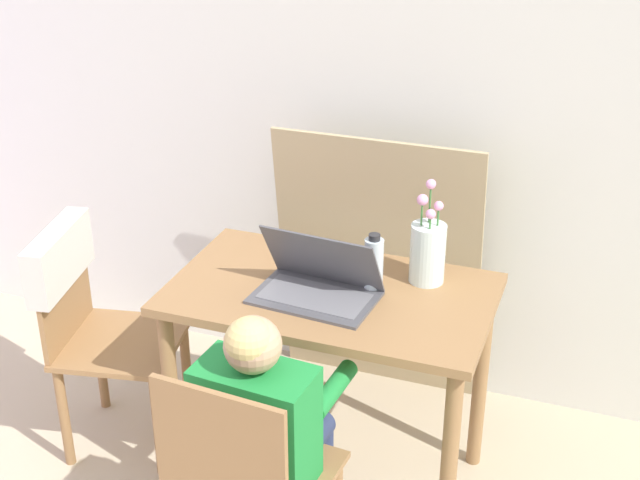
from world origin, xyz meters
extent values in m
cube|color=silver|center=(0.00, 2.23, 1.25)|extent=(6.40, 0.05, 2.50)
cube|color=olive|center=(-0.11, 1.51, 0.73)|extent=(1.01, 0.60, 0.03)
cylinder|color=olive|center=(-0.56, 1.26, 0.36)|extent=(0.05, 0.05, 0.72)
cylinder|color=olive|center=(0.35, 1.26, 0.36)|extent=(0.05, 0.05, 0.72)
cylinder|color=olive|center=(-0.56, 1.76, 0.36)|extent=(0.05, 0.05, 0.72)
cylinder|color=olive|center=(0.35, 1.76, 0.36)|extent=(0.05, 0.05, 0.72)
cube|color=olive|center=(-0.14, 0.99, 0.41)|extent=(0.43, 0.43, 0.02)
cube|color=olive|center=(-0.15, 0.80, 0.63)|extent=(0.38, 0.05, 0.41)
cube|color=olive|center=(-0.87, 1.46, 0.41)|extent=(0.47, 0.47, 0.02)
cube|color=olive|center=(-1.05, 1.43, 0.63)|extent=(0.09, 0.38, 0.41)
cylinder|color=olive|center=(-0.67, 1.33, 0.20)|extent=(0.04, 0.04, 0.40)
cylinder|color=olive|center=(-0.73, 1.66, 0.20)|extent=(0.04, 0.04, 0.40)
cylinder|color=olive|center=(-1.00, 1.26, 0.20)|extent=(0.04, 0.04, 0.40)
cylinder|color=olive|center=(-1.07, 1.60, 0.20)|extent=(0.04, 0.04, 0.40)
cube|color=beige|center=(-1.05, 1.43, 0.74)|extent=(0.15, 0.40, 0.20)
cube|color=#1E8438|center=(-0.14, 0.99, 0.60)|extent=(0.34, 0.21, 0.35)
sphere|color=tan|center=(-0.14, 0.99, 0.85)|extent=(0.16, 0.16, 0.16)
sphere|color=#D8BC72|center=(-0.14, 0.97, 0.87)|extent=(0.13, 0.13, 0.13)
cylinder|color=navy|center=(-0.06, 1.12, 0.44)|extent=(0.11, 0.29, 0.09)
cylinder|color=navy|center=(-0.20, 1.13, 0.44)|extent=(0.11, 0.29, 0.09)
cylinder|color=navy|center=(-0.04, 1.26, 0.21)|extent=(0.08, 0.08, 0.42)
cylinder|color=navy|center=(-0.19, 1.27, 0.21)|extent=(0.08, 0.08, 0.42)
cylinder|color=#1E8438|center=(0.01, 1.19, 0.62)|extent=(0.07, 0.24, 0.06)
cylinder|color=#1E8438|center=(-0.26, 1.21, 0.62)|extent=(0.07, 0.24, 0.06)
cube|color=#4C4C51|center=(-0.13, 1.44, 0.75)|extent=(0.39, 0.27, 0.01)
cube|color=slate|center=(-0.13, 1.44, 0.76)|extent=(0.34, 0.19, 0.00)
cube|color=#4C4C51|center=(-0.13, 1.50, 0.86)|extent=(0.38, 0.15, 0.21)
cube|color=black|center=(-0.13, 1.50, 0.86)|extent=(0.34, 0.13, 0.18)
cylinder|color=silver|center=(0.16, 1.68, 0.84)|extent=(0.11, 0.11, 0.20)
cylinder|color=#3D7A38|center=(0.18, 1.68, 0.90)|extent=(0.01, 0.01, 0.22)
sphere|color=#EA9EC6|center=(0.18, 1.68, 1.01)|extent=(0.03, 0.03, 0.03)
cylinder|color=#3D7A38|center=(0.15, 1.70, 0.93)|extent=(0.01, 0.01, 0.28)
sphere|color=#EA9EC6|center=(0.15, 1.70, 1.07)|extent=(0.03, 0.03, 0.03)
cylinder|color=#3D7A38|center=(0.14, 1.67, 0.91)|extent=(0.01, 0.01, 0.24)
sphere|color=#EA9EC6|center=(0.14, 1.67, 1.03)|extent=(0.04, 0.04, 0.04)
cylinder|color=#3D7A38|center=(0.17, 1.65, 0.89)|extent=(0.01, 0.01, 0.21)
sphere|color=#EA9EC6|center=(0.17, 1.65, 0.99)|extent=(0.03, 0.03, 0.03)
cylinder|color=silver|center=(0.02, 1.56, 0.83)|extent=(0.06, 0.06, 0.17)
cylinder|color=#262628|center=(0.02, 1.56, 0.93)|extent=(0.04, 0.04, 0.02)
cube|color=tan|center=(-0.12, 2.09, 0.54)|extent=(0.78, 0.17, 1.08)
camera|label=1|loc=(0.69, -0.80, 2.12)|focal=50.00mm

